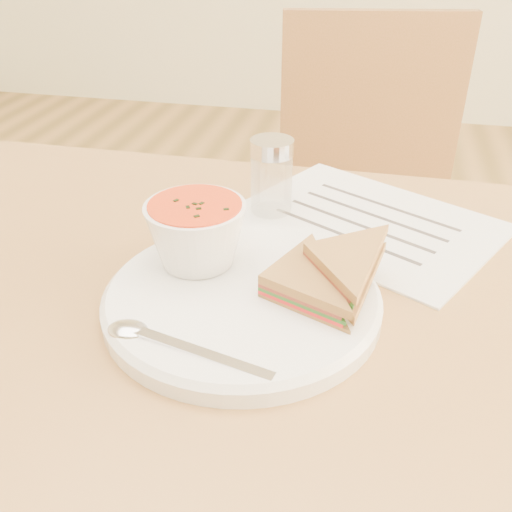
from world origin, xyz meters
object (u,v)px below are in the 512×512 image
(plate, at_px, (242,300))
(condiment_shaker, at_px, (271,177))
(dining_table, at_px, (233,506))
(soup_bowl, at_px, (197,237))
(chair_far, at_px, (369,245))

(plate, relative_size, condiment_shaker, 2.78)
(dining_table, relative_size, condiment_shaker, 9.91)
(plate, distance_m, soup_bowl, 0.08)
(plate, height_order, soup_bowl, soup_bowl)
(plate, bearing_deg, condiment_shaker, 93.54)
(chair_far, relative_size, plate, 3.26)
(condiment_shaker, bearing_deg, chair_far, 73.10)
(chair_far, distance_m, condiment_shaker, 0.58)
(soup_bowl, relative_size, condiment_shaker, 1.05)
(soup_bowl, bearing_deg, plate, -34.38)
(soup_bowl, bearing_deg, condiment_shaker, 75.34)
(plate, distance_m, condiment_shaker, 0.22)
(dining_table, bearing_deg, plate, -47.67)
(dining_table, bearing_deg, condiment_shaker, 86.53)
(chair_far, xyz_separation_m, soup_bowl, (-0.18, -0.62, 0.34))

